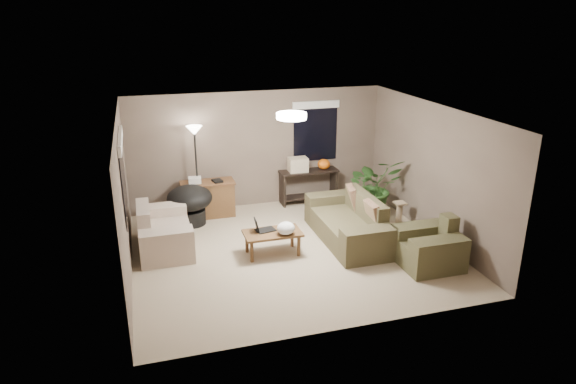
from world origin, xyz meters
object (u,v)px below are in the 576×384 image
object	(u,v)px
papasan_chair	(190,202)
armchair	(428,248)
desk	(208,199)
houseplant	(373,193)
loveseat	(163,233)
main_sofa	(349,225)
console_table	(309,184)
floor_lamp	(195,141)
coffee_table	(273,235)
cat_scratching_post	(399,216)

from	to	relation	value
papasan_chair	armchair	bearing A→B (deg)	-38.53
desk	houseplant	size ratio (longest dim) A/B	0.88
armchair	houseplant	world-z (taller)	houseplant
loveseat	houseplant	xyz separation A→B (m)	(4.32, 0.43, 0.19)
main_sofa	desk	bearing A→B (deg)	140.93
armchair	houseplant	distance (m)	2.34
console_table	papasan_chair	xyz separation A→B (m)	(-2.66, -0.49, 0.03)
armchair	papasan_chair	distance (m)	4.67
floor_lamp	papasan_chair	bearing A→B (deg)	-118.54
desk	coffee_table	bearing A→B (deg)	-68.58
console_table	floor_lamp	world-z (taller)	floor_lamp
papasan_chair	floor_lamp	bearing A→B (deg)	61.46
cat_scratching_post	floor_lamp	bearing A→B (deg)	155.94
armchair	coffee_table	size ratio (longest dim) A/B	1.00
armchair	desk	bearing A→B (deg)	135.20
houseplant	floor_lamp	bearing A→B (deg)	164.53
coffee_table	desk	world-z (taller)	desk
desk	cat_scratching_post	size ratio (longest dim) A/B	2.20
desk	houseplant	xyz separation A→B (m)	(3.32, -0.89, 0.11)
loveseat	coffee_table	xyz separation A→B (m)	(1.83, -0.78, 0.06)
console_table	houseplant	distance (m)	1.50
main_sofa	floor_lamp	bearing A→B (deg)	142.01
desk	houseplant	bearing A→B (deg)	-15.07
console_table	loveseat	bearing A→B (deg)	-155.36
loveseat	coffee_table	distance (m)	1.99
desk	papasan_chair	size ratio (longest dim) A/B	0.98
loveseat	cat_scratching_post	size ratio (longest dim) A/B	3.20
coffee_table	houseplant	distance (m)	2.77
papasan_chair	floor_lamp	world-z (taller)	floor_lamp
main_sofa	loveseat	bearing A→B (deg)	170.05
armchair	console_table	size ratio (longest dim) A/B	0.77
houseplant	cat_scratching_post	size ratio (longest dim) A/B	2.50
coffee_table	console_table	world-z (taller)	console_table
papasan_chair	loveseat	bearing A→B (deg)	-120.75
floor_lamp	cat_scratching_post	world-z (taller)	floor_lamp
loveseat	console_table	xyz separation A→B (m)	(3.26, 1.50, 0.14)
main_sofa	floor_lamp	xyz separation A→B (m)	(-2.55, 1.99, 1.30)
armchair	cat_scratching_post	distance (m)	1.66
coffee_table	cat_scratching_post	distance (m)	2.79
main_sofa	console_table	xyz separation A→B (m)	(-0.10, 2.09, 0.14)
loveseat	coffee_table	size ratio (longest dim) A/B	1.60
houseplant	cat_scratching_post	bearing A→B (deg)	-70.73
armchair	floor_lamp	distance (m)	4.94
desk	floor_lamp	world-z (taller)	floor_lamp
desk	floor_lamp	distance (m)	1.24
coffee_table	houseplant	world-z (taller)	houseplant
console_table	houseplant	bearing A→B (deg)	-45.15
loveseat	main_sofa	bearing A→B (deg)	-9.95
main_sofa	cat_scratching_post	distance (m)	1.25
main_sofa	console_table	bearing A→B (deg)	92.80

